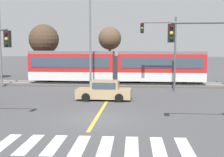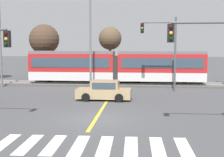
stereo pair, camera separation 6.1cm
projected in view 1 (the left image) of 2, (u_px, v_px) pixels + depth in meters
ground_plane at (96, 119)px, 17.93m from camera, size 200.00×200.00×0.00m
track_bed at (117, 84)px, 33.50m from camera, size 120.00×4.00×0.18m
rail_near at (116, 83)px, 32.77m from camera, size 120.00×0.08×0.10m
rail_far at (117, 82)px, 34.19m from camera, size 120.00×0.08×0.10m
light_rail_tram at (116, 66)px, 33.29m from camera, size 18.50×2.64×3.43m
crosswalk_stripe_1 at (4, 144)px, 13.45m from camera, size 0.63×2.81×0.01m
crosswalk_stripe_2 at (29, 144)px, 13.37m from camera, size 0.63×2.81×0.01m
crosswalk_stripe_3 at (54, 145)px, 13.30m from camera, size 0.63×2.81×0.01m
crosswalk_stripe_4 at (80, 145)px, 13.22m from camera, size 0.63×2.81×0.01m
crosswalk_stripe_5 at (106, 146)px, 13.15m from camera, size 0.63×2.81×0.01m
crosswalk_stripe_6 at (132, 146)px, 13.07m from camera, size 0.63×2.81×0.01m
crosswalk_stripe_7 at (158, 147)px, 13.00m from camera, size 0.63×2.81×0.01m
crosswalk_stripe_8 at (185, 148)px, 12.92m from camera, size 0.63×2.81×0.01m
lane_centre_line at (106, 102)px, 23.36m from camera, size 0.20×16.49×0.01m
sedan_crossing at (104, 91)px, 24.15m from camera, size 4.24×1.99×1.52m
traffic_light_near_right at (217, 54)px, 15.06m from camera, size 3.75×0.38×5.81m
traffic_light_far_right at (164, 44)px, 28.29m from camera, size 3.25×0.38×6.76m
street_lamp_west at (1, 33)px, 31.18m from camera, size 2.19×0.28×9.78m
street_lamp_centre at (92, 37)px, 30.33m from camera, size 1.92×0.28×9.04m
bare_tree_west at (44, 40)px, 38.15m from camera, size 3.67×3.67×6.79m
bare_tree_east at (110, 39)px, 38.19m from camera, size 2.82×2.82×6.48m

